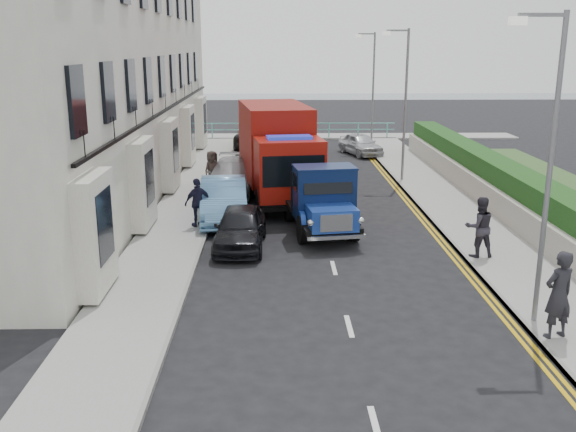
# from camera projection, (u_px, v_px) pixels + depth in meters

# --- Properties ---
(ground) EXTENTS (120.00, 120.00, 0.00)m
(ground) POSITION_uv_depth(u_px,v_px,m) (341.00, 294.00, 16.77)
(ground) COLOR black
(ground) RESTS_ON ground
(pavement_west) EXTENTS (2.40, 38.00, 0.12)m
(pavement_west) POSITION_uv_depth(u_px,v_px,m) (187.00, 208.00, 25.34)
(pavement_west) COLOR gray
(pavement_west) RESTS_ON ground
(pavement_east) EXTENTS (2.60, 38.00, 0.12)m
(pavement_east) POSITION_uv_depth(u_px,v_px,m) (451.00, 206.00, 25.55)
(pavement_east) COLOR gray
(pavement_east) RESTS_ON ground
(promenade) EXTENTS (30.00, 2.50, 0.12)m
(promenade) POSITION_uv_depth(u_px,v_px,m) (299.00, 137.00, 44.75)
(promenade) COLOR gray
(promenade) RESTS_ON ground
(sea_plane) EXTENTS (120.00, 120.00, 0.00)m
(sea_plane) POSITION_uv_depth(u_px,v_px,m) (289.00, 100.00, 74.70)
(sea_plane) COLOR #4C6168
(sea_plane) RESTS_ON ground
(terrace_west) EXTENTS (6.31, 30.20, 14.25)m
(terrace_west) POSITION_uv_depth(u_px,v_px,m) (92.00, 23.00, 27.27)
(terrace_west) COLOR silver
(terrace_west) RESTS_ON ground
(garden_east) EXTENTS (1.45, 28.00, 1.75)m
(garden_east) POSITION_uv_depth(u_px,v_px,m) (500.00, 186.00, 25.37)
(garden_east) COLOR #B2AD9E
(garden_east) RESTS_ON ground
(seafront_railing) EXTENTS (13.00, 0.08, 1.11)m
(seafront_railing) POSITION_uv_depth(u_px,v_px,m) (300.00, 131.00, 43.84)
(seafront_railing) COLOR #59B2A5
(seafront_railing) RESTS_ON ground
(lamp_near) EXTENTS (1.23, 0.18, 7.00)m
(lamp_near) POSITION_uv_depth(u_px,v_px,m) (546.00, 155.00, 13.88)
(lamp_near) COLOR slate
(lamp_near) RESTS_ON ground
(lamp_mid) EXTENTS (1.23, 0.18, 7.00)m
(lamp_mid) POSITION_uv_depth(u_px,v_px,m) (403.00, 96.00, 29.33)
(lamp_mid) COLOR slate
(lamp_mid) RESTS_ON ground
(lamp_far) EXTENTS (1.23, 0.18, 7.00)m
(lamp_far) POSITION_uv_depth(u_px,v_px,m) (371.00, 83.00, 38.98)
(lamp_far) COLOR slate
(lamp_far) RESTS_ON ground
(bedford_lorry) EXTENTS (2.64, 5.22, 2.38)m
(bedford_lorry) POSITION_uv_depth(u_px,v_px,m) (323.00, 204.00, 21.66)
(bedford_lorry) COLOR black
(bedford_lorry) RESTS_ON ground
(red_lorry) EXTENTS (3.53, 7.68, 3.88)m
(red_lorry) POSITION_uv_depth(u_px,v_px,m) (277.00, 150.00, 26.52)
(red_lorry) COLOR black
(red_lorry) RESTS_ON ground
(parked_car_front) EXTENTS (1.68, 3.90, 1.31)m
(parked_car_front) POSITION_uv_depth(u_px,v_px,m) (240.00, 227.00, 20.48)
(parked_car_front) COLOR black
(parked_car_front) RESTS_ON ground
(parked_car_mid) EXTENTS (2.01, 4.82, 1.55)m
(parked_car_mid) POSITION_uv_depth(u_px,v_px,m) (224.00, 200.00, 23.58)
(parked_car_mid) COLOR #619AD0
(parked_car_mid) RESTS_ON ground
(parked_car_rear) EXTENTS (2.30, 5.07, 1.44)m
(parked_car_rear) POSITION_uv_depth(u_px,v_px,m) (232.00, 176.00, 28.10)
(parked_car_rear) COLOR #A5A4A9
(parked_car_rear) RESTS_ON ground
(seafront_car_left) EXTENTS (2.52, 5.20, 1.42)m
(seafront_car_left) POSITION_uv_depth(u_px,v_px,m) (255.00, 136.00, 40.19)
(seafront_car_left) COLOR black
(seafront_car_left) RESTS_ON ground
(seafront_car_right) EXTENTS (2.59, 4.02, 1.27)m
(seafront_car_right) POSITION_uv_depth(u_px,v_px,m) (361.00, 144.00, 37.61)
(seafront_car_right) COLOR #B0B1B5
(seafront_car_right) RESTS_ON ground
(pedestrian_east_near) EXTENTS (0.84, 0.69, 1.97)m
(pedestrian_east_near) POSITION_uv_depth(u_px,v_px,m) (559.00, 295.00, 13.80)
(pedestrian_east_near) COLOR black
(pedestrian_east_near) RESTS_ON pavement_east
(pedestrian_east_far) EXTENTS (0.96, 0.78, 1.84)m
(pedestrian_east_far) POSITION_uv_depth(u_px,v_px,m) (479.00, 227.00, 19.14)
(pedestrian_east_far) COLOR #2E2A34
(pedestrian_east_far) RESTS_ON pavement_east
(pedestrian_west_near) EXTENTS (1.06, 0.90, 1.71)m
(pedestrian_west_near) POSITION_uv_depth(u_px,v_px,m) (198.00, 202.00, 22.35)
(pedestrian_west_near) COLOR black
(pedestrian_west_near) RESTS_ON pavement_west
(pedestrian_west_far) EXTENTS (1.00, 0.99, 1.75)m
(pedestrian_west_far) POSITION_uv_depth(u_px,v_px,m) (212.00, 171.00, 27.83)
(pedestrian_west_far) COLOR #3C312B
(pedestrian_west_far) RESTS_ON pavement_west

